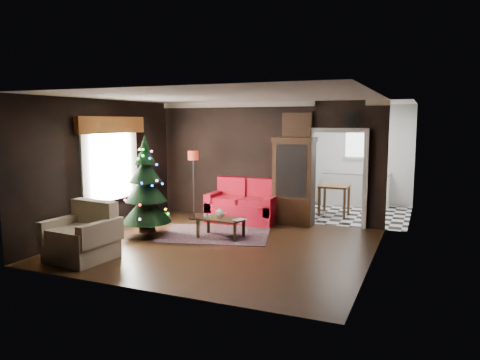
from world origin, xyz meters
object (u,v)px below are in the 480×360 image
at_px(floor_lamp, 194,185).
at_px(coffee_table, 221,227).
at_px(teapot, 219,213).
at_px(armchair, 81,233).
at_px(wall_clock, 351,120).
at_px(kitchen_table, 334,200).
at_px(curio_cabinet, 294,183).
at_px(christmas_tree, 146,186).
at_px(loveseat, 243,201).

height_order(floor_lamp, coffee_table, floor_lamp).
bearing_deg(teapot, coffee_table, 26.65).
height_order(floor_lamp, armchair, floor_lamp).
height_order(wall_clock, kitchen_table, wall_clock).
relative_size(curio_cabinet, wall_clock, 5.94).
relative_size(floor_lamp, christmas_tree, 0.85).
bearing_deg(coffee_table, christmas_tree, -162.12).
bearing_deg(loveseat, armchair, -110.77).
distance_m(christmas_tree, armchair, 1.88).
relative_size(floor_lamp, kitchen_table, 2.19).
xyz_separation_m(armchair, teapot, (1.54, 2.23, 0.04)).
height_order(curio_cabinet, floor_lamp, curio_cabinet).
bearing_deg(curio_cabinet, christmas_tree, -138.25).
xyz_separation_m(floor_lamp, kitchen_table, (3.01, 1.85, -0.45)).
distance_m(coffee_table, teapot, 0.30).
bearing_deg(kitchen_table, teapot, -118.00).
height_order(coffee_table, teapot, teapot).
xyz_separation_m(coffee_table, wall_clock, (2.21, 1.92, 2.17)).
relative_size(curio_cabinet, floor_lamp, 1.16).
height_order(armchair, coffee_table, armchair).
bearing_deg(floor_lamp, christmas_tree, -93.69).
bearing_deg(wall_clock, kitchen_table, 113.75).
distance_m(christmas_tree, teapot, 1.60).
relative_size(christmas_tree, kitchen_table, 2.56).
xyz_separation_m(loveseat, coffee_table, (0.14, -1.52, -0.29)).
distance_m(loveseat, armchair, 4.03).
distance_m(armchair, coffee_table, 2.75).
distance_m(floor_lamp, kitchen_table, 3.56).
bearing_deg(floor_lamp, kitchen_table, 31.52).
bearing_deg(teapot, curio_cabinet, 59.25).
xyz_separation_m(floor_lamp, wall_clock, (3.56, 0.60, 1.55)).
distance_m(coffee_table, wall_clock, 3.65).
relative_size(loveseat, teapot, 8.32).
relative_size(armchair, teapot, 4.94).
bearing_deg(armchair, curio_cabinet, 62.85).
bearing_deg(loveseat, wall_clock, 9.66).
bearing_deg(christmas_tree, kitchen_table, 49.35).
bearing_deg(armchair, kitchen_table, 64.95).
height_order(christmas_tree, coffee_table, christmas_tree).
relative_size(teapot, kitchen_table, 0.27).
height_order(christmas_tree, wall_clock, wall_clock).
distance_m(loveseat, wall_clock, 3.04).
distance_m(armchair, teapot, 2.71).
distance_m(floor_lamp, armchair, 3.60).
relative_size(loveseat, floor_lamp, 1.03).
bearing_deg(christmas_tree, teapot, 17.71).
relative_size(christmas_tree, coffee_table, 2.19).
bearing_deg(teapot, christmas_tree, -162.29).
xyz_separation_m(loveseat, armchair, (-1.43, -3.77, -0.04)).
bearing_deg(curio_cabinet, loveseat, -169.17).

